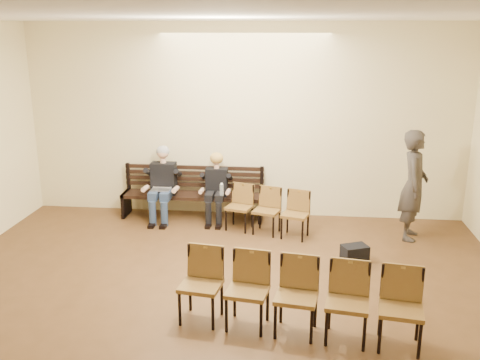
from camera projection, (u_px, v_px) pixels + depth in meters
The scene contains 10 objects.
room_walls at pixel (203, 114), 5.43m from camera, with size 8.02×10.01×3.51m.
bench at pixel (193, 206), 9.85m from camera, with size 2.60×0.90×0.45m, color black.
seated_man at pixel (163, 184), 9.67m from camera, with size 0.55×0.76×1.32m, color black, non-canonical shape.
seated_woman at pixel (216, 191), 9.60m from camera, with size 0.48×0.66×1.11m, color black, non-canonical shape.
laptop at pixel (161, 191), 9.55m from camera, with size 0.34×0.27×0.25m, color silver.
water_bottle at pixel (222, 196), 9.32m from camera, with size 0.07×0.07×0.23m, color silver.
bag at pixel (355, 254), 7.95m from camera, with size 0.37×0.25×0.27m, color black.
passerby at pixel (414, 177), 8.66m from camera, with size 0.77×0.50×2.10m, color #342F2B.
chair_row_front at pixel (267, 211), 9.04m from camera, with size 1.42×0.43×0.79m, color brown.
chair_row_back at pixel (296, 297), 6.03m from camera, with size 2.74×0.49×0.89m, color brown.
Camera 1 is at (0.95, -4.55, 3.37)m, focal length 40.00 mm.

